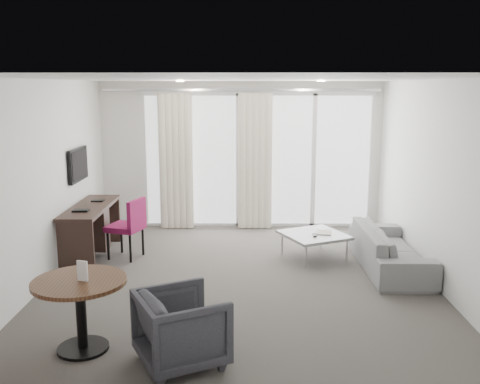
{
  "coord_description": "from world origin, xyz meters",
  "views": [
    {
      "loc": [
        0.06,
        -6.52,
        2.52
      ],
      "look_at": [
        0.0,
        0.6,
        1.1
      ],
      "focal_mm": 40.0,
      "sensor_mm": 36.0,
      "label": 1
    }
  ],
  "objects_px": {
    "round_table": "(81,315)",
    "tub_armchair": "(181,328)",
    "sofa": "(390,249)",
    "desk_chair": "(125,228)",
    "desk": "(92,231)",
    "coffee_table": "(314,246)",
    "rattan_chair_b": "(335,186)",
    "rattan_chair_a": "(273,184)"
  },
  "relations": [
    {
      "from": "round_table",
      "to": "tub_armchair",
      "type": "distance_m",
      "value": 1.02
    },
    {
      "from": "round_table",
      "to": "sofa",
      "type": "distance_m",
      "value": 4.32
    },
    {
      "from": "tub_armchair",
      "to": "desk_chair",
      "type": "bearing_deg",
      "value": -5.46
    },
    {
      "from": "desk",
      "to": "coffee_table",
      "type": "distance_m",
      "value": 3.32
    },
    {
      "from": "desk_chair",
      "to": "rattan_chair_b",
      "type": "relative_size",
      "value": 1.06
    },
    {
      "from": "coffee_table",
      "to": "rattan_chair_b",
      "type": "bearing_deg",
      "value": 75.87
    },
    {
      "from": "desk",
      "to": "rattan_chair_b",
      "type": "distance_m",
      "value": 5.47
    },
    {
      "from": "rattan_chair_a",
      "to": "round_table",
      "type": "bearing_deg",
      "value": -116.57
    },
    {
      "from": "rattan_chair_a",
      "to": "desk",
      "type": "bearing_deg",
      "value": -136.29
    },
    {
      "from": "sofa",
      "to": "rattan_chair_a",
      "type": "bearing_deg",
      "value": 18.47
    },
    {
      "from": "desk",
      "to": "desk_chair",
      "type": "relative_size",
      "value": 1.83
    },
    {
      "from": "desk_chair",
      "to": "tub_armchair",
      "type": "xyz_separation_m",
      "value": [
        1.19,
        -3.1,
        -0.11
      ]
    },
    {
      "from": "round_table",
      "to": "rattan_chair_a",
      "type": "xyz_separation_m",
      "value": [
        2.19,
        6.62,
        0.07
      ]
    },
    {
      "from": "desk",
      "to": "sofa",
      "type": "bearing_deg",
      "value": -6.81
    },
    {
      "from": "desk_chair",
      "to": "round_table",
      "type": "height_order",
      "value": "desk_chair"
    },
    {
      "from": "desk_chair",
      "to": "rattan_chair_a",
      "type": "height_order",
      "value": "desk_chair"
    },
    {
      "from": "coffee_table",
      "to": "rattan_chair_b",
      "type": "height_order",
      "value": "rattan_chair_b"
    },
    {
      "from": "desk",
      "to": "desk_chair",
      "type": "xyz_separation_m",
      "value": [
        0.52,
        -0.05,
        0.06
      ]
    },
    {
      "from": "desk",
      "to": "rattan_chair_b",
      "type": "relative_size",
      "value": 1.95
    },
    {
      "from": "tub_armchair",
      "to": "sofa",
      "type": "xyz_separation_m",
      "value": [
        2.61,
        2.64,
        -0.06
      ]
    },
    {
      "from": "desk_chair",
      "to": "desk",
      "type": "bearing_deg",
      "value": -167.57
    },
    {
      "from": "tub_armchair",
      "to": "coffee_table",
      "type": "relative_size",
      "value": 0.9
    },
    {
      "from": "rattan_chair_a",
      "to": "rattan_chair_b",
      "type": "height_order",
      "value": "rattan_chair_a"
    },
    {
      "from": "tub_armchair",
      "to": "sofa",
      "type": "distance_m",
      "value": 3.71
    },
    {
      "from": "desk",
      "to": "sofa",
      "type": "distance_m",
      "value": 4.35
    },
    {
      "from": "tub_armchair",
      "to": "sofa",
      "type": "height_order",
      "value": "tub_armchair"
    },
    {
      "from": "desk_chair",
      "to": "round_table",
      "type": "relative_size",
      "value": 1.01
    },
    {
      "from": "desk_chair",
      "to": "rattan_chair_b",
      "type": "distance_m",
      "value": 5.12
    },
    {
      "from": "rattan_chair_b",
      "to": "sofa",
      "type": "bearing_deg",
      "value": -69.83
    },
    {
      "from": "coffee_table",
      "to": "desk_chair",
      "type": "bearing_deg",
      "value": 179.59
    },
    {
      "from": "tub_armchair",
      "to": "coffee_table",
      "type": "height_order",
      "value": "tub_armchair"
    },
    {
      "from": "desk_chair",
      "to": "tub_armchair",
      "type": "bearing_deg",
      "value": -50.46
    },
    {
      "from": "desk",
      "to": "round_table",
      "type": "relative_size",
      "value": 1.85
    },
    {
      "from": "round_table",
      "to": "sofa",
      "type": "relative_size",
      "value": 0.45
    },
    {
      "from": "sofa",
      "to": "desk",
      "type": "bearing_deg",
      "value": 83.19
    },
    {
      "from": "rattan_chair_b",
      "to": "desk_chair",
      "type": "bearing_deg",
      "value": -117.54
    },
    {
      "from": "rattan_chair_b",
      "to": "tub_armchair",
      "type": "bearing_deg",
      "value": -92.01
    },
    {
      "from": "desk_chair",
      "to": "rattan_chair_a",
      "type": "xyz_separation_m",
      "value": [
        2.39,
        3.77,
        -0.02
      ]
    },
    {
      "from": "tub_armchair",
      "to": "coffee_table",
      "type": "xyz_separation_m",
      "value": [
        1.61,
        3.08,
        -0.15
      ]
    },
    {
      "from": "desk",
      "to": "round_table",
      "type": "distance_m",
      "value": 2.99
    },
    {
      "from": "round_table",
      "to": "sofa",
      "type": "height_order",
      "value": "round_table"
    },
    {
      "from": "desk_chair",
      "to": "sofa",
      "type": "distance_m",
      "value": 3.83
    }
  ]
}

